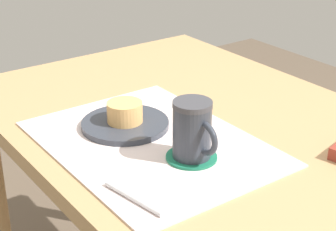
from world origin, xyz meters
The scene contains 7 objects.
dining_table centered at (0.00, 0.00, 0.64)m, with size 1.26×0.72×0.72m.
placemat centered at (-0.08, -0.14, 0.73)m, with size 0.47×0.36×0.00m, color silver.
pastry_plate centered at (-0.17, -0.14, 0.73)m, with size 0.18×0.18×0.01m, color #333842.
pastry centered at (-0.17, -0.14, 0.76)m, with size 0.07×0.07×0.04m, color #E0A860.
coffee_coaster centered at (0.02, -0.12, 0.73)m, with size 0.09×0.09×0.01m, color #196B4C.
coffee_mug centered at (0.02, -0.12, 0.79)m, with size 0.10×0.07×0.11m.
teaspoon centered at (0.07, -0.28, 0.73)m, with size 0.01×0.01×0.13m, color silver.
Camera 1 is at (0.72, -0.68, 1.23)m, focal length 60.00 mm.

